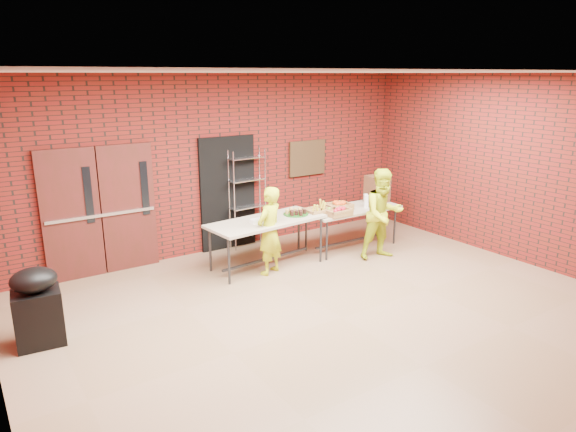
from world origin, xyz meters
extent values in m
cube|color=#826446|center=(0.00, 0.00, -0.02)|extent=(8.00, 7.00, 0.04)
cube|color=silver|center=(0.00, 0.00, 3.22)|extent=(8.00, 7.00, 0.04)
cube|color=maroon|center=(0.00, 3.52, 1.60)|extent=(8.00, 0.04, 3.20)
cube|color=maroon|center=(4.02, 0.00, 1.60)|extent=(0.04, 7.00, 3.20)
cube|color=#4C1615|center=(-2.65, 3.44, 1.05)|extent=(0.88, 0.08, 2.10)
cube|color=#4C1615|center=(-1.75, 3.44, 1.05)|extent=(0.88, 0.08, 2.10)
cube|color=black|center=(-2.37, 3.39, 1.35)|extent=(0.12, 0.02, 0.90)
cube|color=black|center=(-1.47, 3.39, 1.35)|extent=(0.12, 0.02, 0.90)
cube|color=#B9B9C0|center=(-2.20, 3.38, 1.00)|extent=(1.70, 0.04, 0.05)
cube|color=black|center=(0.10, 3.46, 1.05)|extent=(1.10, 0.06, 2.10)
cube|color=#422C1A|center=(1.90, 3.45, 1.55)|extent=(0.85, 0.04, 0.70)
cube|color=tan|center=(0.16, 2.20, 0.80)|extent=(2.08, 1.03, 0.04)
cube|color=#2D2E32|center=(0.16, 2.20, 0.13)|extent=(1.78, 0.21, 0.03)
cylinder|color=#2D2E32|center=(-0.73, 2.54, 0.39)|extent=(0.04, 0.04, 0.78)
cylinder|color=#2D2E32|center=(1.06, 2.54, 0.39)|extent=(0.04, 0.04, 0.78)
cylinder|color=#2D2E32|center=(-0.73, 1.87, 0.39)|extent=(0.04, 0.04, 0.78)
cylinder|color=#2D2E32|center=(1.06, 1.87, 0.39)|extent=(0.04, 0.04, 0.78)
cube|color=tan|center=(2.02, 2.19, 0.74)|extent=(1.87, 0.80, 0.04)
cube|color=#2D2E32|center=(2.02, 2.19, 0.12)|extent=(1.65, 0.06, 0.03)
cylinder|color=#2D2E32|center=(1.20, 2.50, 0.36)|extent=(0.04, 0.04, 0.72)
cylinder|color=#2D2E32|center=(2.85, 2.50, 0.36)|extent=(0.04, 0.04, 0.72)
cylinder|color=#2D2E32|center=(1.20, 1.88, 0.36)|extent=(0.04, 0.04, 0.72)
cylinder|color=#2D2E32|center=(2.85, 1.88, 0.36)|extent=(0.04, 0.04, 0.72)
cube|color=#AB8745|center=(1.21, 2.18, 0.80)|extent=(0.45, 0.35, 0.07)
cube|color=#AB8745|center=(1.74, 2.24, 0.80)|extent=(0.46, 0.36, 0.07)
cube|color=#AB8745|center=(1.49, 1.97, 0.80)|extent=(0.45, 0.35, 0.07)
cylinder|color=#195516|center=(0.76, 2.20, 0.84)|extent=(0.44, 0.44, 0.02)
cube|color=white|center=(-0.06, 2.14, 0.86)|extent=(0.20, 0.13, 0.07)
cube|color=#58301E|center=(2.74, 2.29, 1.02)|extent=(0.39, 0.35, 0.52)
cylinder|color=white|center=(2.27, 2.07, 0.88)|extent=(0.08, 0.08, 0.23)
cylinder|color=white|center=(2.38, 2.00, 0.88)|extent=(0.08, 0.08, 0.23)
cylinder|color=white|center=(2.33, 2.15, 0.88)|extent=(0.08, 0.08, 0.23)
cube|color=black|center=(-3.49, 1.51, 0.34)|extent=(0.58, 0.50, 0.69)
ellipsoid|color=black|center=(-3.49, 1.51, 0.83)|extent=(0.57, 0.50, 0.29)
imported|color=#BACB16|center=(0.05, 1.92, 0.73)|extent=(0.62, 0.53, 1.46)
imported|color=#BACB16|center=(2.10, 1.44, 0.80)|extent=(0.88, 0.74, 1.61)
camera|label=1|loc=(-4.11, -4.85, 3.18)|focal=32.00mm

